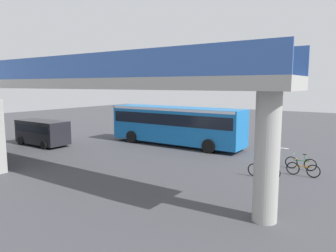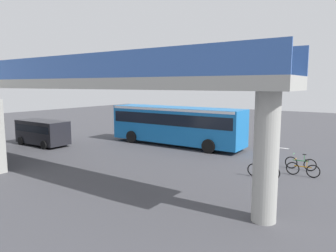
{
  "view_description": "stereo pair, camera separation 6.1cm",
  "coord_description": "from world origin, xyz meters",
  "px_view_note": "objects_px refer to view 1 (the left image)",
  "views": [
    {
      "loc": [
        -14.51,
        21.65,
        4.98
      ],
      "look_at": [
        -0.31,
        0.6,
        1.6
      ],
      "focal_mm": 33.29,
      "sensor_mm": 36.0,
      "label": 1
    },
    {
      "loc": [
        -14.56,
        21.61,
        4.98
      ],
      "look_at": [
        -0.31,
        0.6,
        1.6
      ],
      "focal_mm": 33.29,
      "sensor_mm": 36.0,
      "label": 2
    }
  ],
  "objects_px": {
    "city_bus": "(176,123)",
    "bicycle_green": "(301,163)",
    "parked_van": "(42,131)",
    "pedestrian": "(166,127)",
    "traffic_sign": "(137,113)",
    "bicycle_orange": "(303,169)",
    "bicycle_blue": "(264,171)"
  },
  "relations": [
    {
      "from": "parked_van",
      "to": "bicycle_orange",
      "type": "distance_m",
      "value": 19.86
    },
    {
      "from": "pedestrian",
      "to": "traffic_sign",
      "type": "bearing_deg",
      "value": -17.77
    },
    {
      "from": "city_bus",
      "to": "parked_van",
      "type": "distance_m",
      "value": 11.03
    },
    {
      "from": "bicycle_green",
      "to": "bicycle_orange",
      "type": "xyz_separation_m",
      "value": [
        -0.38,
        1.34,
        0.0
      ]
    },
    {
      "from": "city_bus",
      "to": "parked_van",
      "type": "xyz_separation_m",
      "value": [
        9.1,
        6.2,
        -0.7
      ]
    },
    {
      "from": "parked_van",
      "to": "pedestrian",
      "type": "bearing_deg",
      "value": -121.19
    },
    {
      "from": "parked_van",
      "to": "traffic_sign",
      "type": "xyz_separation_m",
      "value": [
        -0.91,
        -11.16,
        0.71
      ]
    },
    {
      "from": "bicycle_orange",
      "to": "traffic_sign",
      "type": "relative_size",
      "value": 0.63
    },
    {
      "from": "parked_van",
      "to": "pedestrian",
      "type": "height_order",
      "value": "parked_van"
    },
    {
      "from": "parked_van",
      "to": "bicycle_blue",
      "type": "bearing_deg",
      "value": -176.49
    },
    {
      "from": "city_bus",
      "to": "traffic_sign",
      "type": "distance_m",
      "value": 9.57
    },
    {
      "from": "city_bus",
      "to": "bicycle_orange",
      "type": "relative_size",
      "value": 6.52
    },
    {
      "from": "bicycle_orange",
      "to": "bicycle_blue",
      "type": "xyz_separation_m",
      "value": [
        1.69,
        1.52,
        0.0
      ]
    },
    {
      "from": "bicycle_green",
      "to": "pedestrian",
      "type": "bearing_deg",
      "value": -22.64
    },
    {
      "from": "bicycle_blue",
      "to": "city_bus",
      "type": "bearing_deg",
      "value": -29.86
    },
    {
      "from": "bicycle_blue",
      "to": "bicycle_green",
      "type": "bearing_deg",
      "value": -114.44
    },
    {
      "from": "bicycle_orange",
      "to": "traffic_sign",
      "type": "bearing_deg",
      "value": -24.46
    },
    {
      "from": "city_bus",
      "to": "bicycle_green",
      "type": "xyz_separation_m",
      "value": [
        -10.19,
        2.23,
        -1.51
      ]
    },
    {
      "from": "bicycle_orange",
      "to": "bicycle_blue",
      "type": "relative_size",
      "value": 1.0
    },
    {
      "from": "bicycle_blue",
      "to": "traffic_sign",
      "type": "distance_m",
      "value": 19.87
    },
    {
      "from": "bicycle_orange",
      "to": "bicycle_blue",
      "type": "bearing_deg",
      "value": 42.07
    },
    {
      "from": "parked_van",
      "to": "bicycle_blue",
      "type": "distance_m",
      "value": 18.03
    },
    {
      "from": "bicycle_orange",
      "to": "city_bus",
      "type": "bearing_deg",
      "value": -18.7
    },
    {
      "from": "parked_van",
      "to": "traffic_sign",
      "type": "relative_size",
      "value": 1.71
    },
    {
      "from": "bicycle_blue",
      "to": "pedestrian",
      "type": "distance_m",
      "value": 14.85
    },
    {
      "from": "traffic_sign",
      "to": "bicycle_orange",
      "type": "bearing_deg",
      "value": 155.54
    },
    {
      "from": "bicycle_blue",
      "to": "traffic_sign",
      "type": "height_order",
      "value": "traffic_sign"
    },
    {
      "from": "bicycle_green",
      "to": "bicycle_blue",
      "type": "distance_m",
      "value": 3.15
    },
    {
      "from": "parked_van",
      "to": "bicycle_green",
      "type": "xyz_separation_m",
      "value": [
        -19.28,
        -3.97,
        -0.81
      ]
    },
    {
      "from": "city_bus",
      "to": "bicycle_orange",
      "type": "xyz_separation_m",
      "value": [
        -10.57,
        3.58,
        -1.51
      ]
    },
    {
      "from": "bicycle_blue",
      "to": "pedestrian",
      "type": "bearing_deg",
      "value": -34.88
    },
    {
      "from": "parked_van",
      "to": "pedestrian",
      "type": "relative_size",
      "value": 2.68
    }
  ]
}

